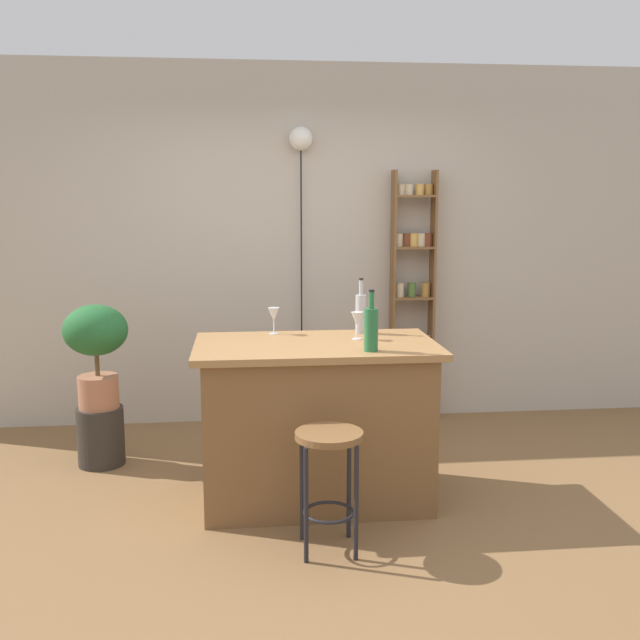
# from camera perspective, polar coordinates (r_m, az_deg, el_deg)

# --- Properties ---
(ground) EXTENTS (12.00, 12.00, 0.00)m
(ground) POSITION_cam_1_polar(r_m,az_deg,el_deg) (4.25, 0.11, -15.28)
(ground) COLOR brown
(back_wall) EXTENTS (6.40, 0.10, 2.80)m
(back_wall) POSITION_cam_1_polar(r_m,az_deg,el_deg) (5.81, -1.95, 5.79)
(back_wall) COLOR #BCB2A3
(back_wall) RESTS_ON ground
(kitchen_counter) EXTENTS (1.41, 0.80, 0.95)m
(kitchen_counter) POSITION_cam_1_polar(r_m,az_deg,el_deg) (4.35, -0.31, -7.89)
(kitchen_counter) COLOR brown
(kitchen_counter) RESTS_ON ground
(bar_stool) EXTENTS (0.34, 0.34, 0.63)m
(bar_stool) POSITION_cam_1_polar(r_m,az_deg,el_deg) (3.74, 0.66, -11.01)
(bar_stool) COLOR black
(bar_stool) RESTS_ON ground
(spice_shelf) EXTENTS (0.34, 0.16, 1.99)m
(spice_shelf) POSITION_cam_1_polar(r_m,az_deg,el_deg) (5.84, 7.22, 1.81)
(spice_shelf) COLOR brown
(spice_shelf) RESTS_ON ground
(plant_stool) EXTENTS (0.31, 0.31, 0.40)m
(plant_stool) POSITION_cam_1_polar(r_m,az_deg,el_deg) (5.19, -16.73, -8.66)
(plant_stool) COLOR #2D2823
(plant_stool) RESTS_ON ground
(potted_plant) EXTENTS (0.42, 0.38, 0.70)m
(potted_plant) POSITION_cam_1_polar(r_m,az_deg,el_deg) (5.03, -17.08, -1.80)
(potted_plant) COLOR #A86B4C
(potted_plant) RESTS_ON plant_stool
(bottle_spirits_clear) EXTENTS (0.07, 0.07, 0.34)m
(bottle_spirits_clear) POSITION_cam_1_polar(r_m,az_deg,el_deg) (4.52, 3.21, 0.59)
(bottle_spirits_clear) COLOR #B2B2B7
(bottle_spirits_clear) RESTS_ON kitchen_counter
(bottle_sauce_amber) EXTENTS (0.08, 0.08, 0.34)m
(bottle_sauce_amber) POSITION_cam_1_polar(r_m,az_deg,el_deg) (4.00, 4.01, -0.63)
(bottle_sauce_amber) COLOR #236638
(bottle_sauce_amber) RESTS_ON kitchen_counter
(wine_glass_left) EXTENTS (0.07, 0.07, 0.16)m
(wine_glass_left) POSITION_cam_1_polar(r_m,az_deg,el_deg) (4.50, -3.63, 0.38)
(wine_glass_left) COLOR silver
(wine_glass_left) RESTS_ON kitchen_counter
(wine_glass_center) EXTENTS (0.07, 0.07, 0.16)m
(wine_glass_center) POSITION_cam_1_polar(r_m,az_deg,el_deg) (4.33, 2.91, 0.01)
(wine_glass_center) COLOR silver
(wine_glass_center) RESTS_ON kitchen_counter
(pendant_globe_light) EXTENTS (0.18, 0.18, 2.31)m
(pendant_globe_light) POSITION_cam_1_polar(r_m,az_deg,el_deg) (5.70, -1.50, 13.41)
(pendant_globe_light) COLOR black
(pendant_globe_light) RESTS_ON ground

